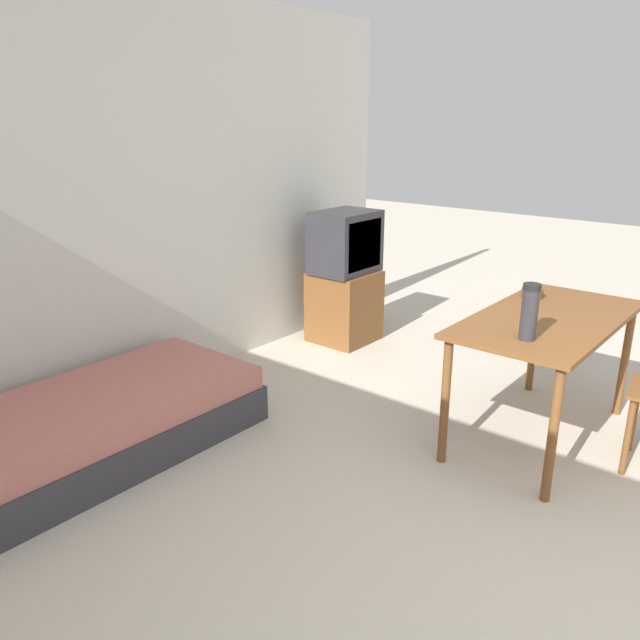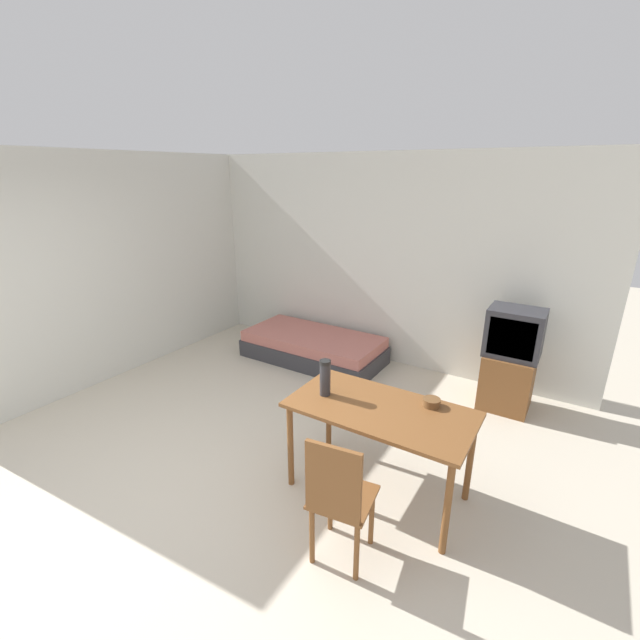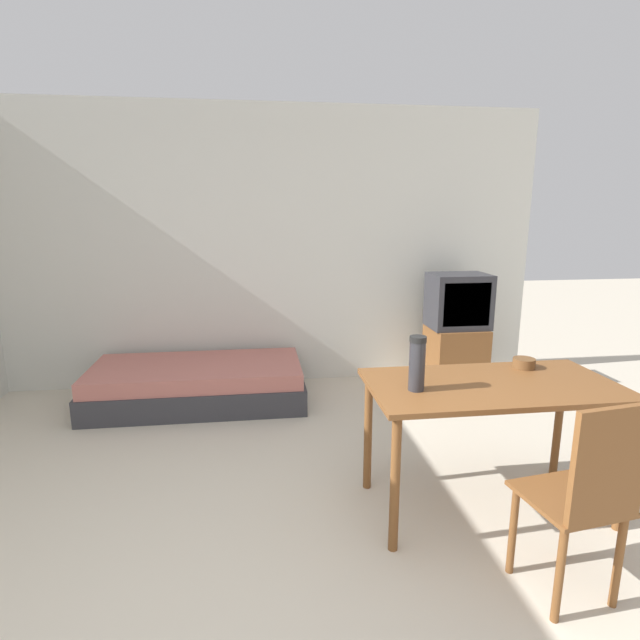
% 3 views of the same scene
% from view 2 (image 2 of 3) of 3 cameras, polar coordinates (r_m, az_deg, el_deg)
% --- Properties ---
extents(ground_plane, '(20.00, 20.00, 0.00)m').
position_cam_2_polar(ground_plane, '(3.83, -20.31, -22.34)').
color(ground_plane, beige).
extents(wall_back, '(5.73, 0.06, 2.70)m').
position_cam_2_polar(wall_back, '(5.76, 6.45, 7.95)').
color(wall_back, silver).
rests_on(wall_back, ground_plane).
extents(wall_left, '(0.06, 4.47, 2.70)m').
position_cam_2_polar(wall_left, '(5.99, -23.04, 6.97)').
color(wall_left, silver).
rests_on(wall_left, ground_plane).
extents(daybed, '(1.90, 0.91, 0.37)m').
position_cam_2_polar(daybed, '(5.88, -0.89, -3.62)').
color(daybed, '#333338').
rests_on(daybed, ground_plane).
extents(tv, '(0.55, 0.49, 1.13)m').
position_cam_2_polar(tv, '(5.03, 24.03, -4.93)').
color(tv, brown).
rests_on(tv, ground_plane).
extents(dining_table, '(1.39, 0.72, 0.77)m').
position_cam_2_polar(dining_table, '(3.39, 8.00, -12.84)').
color(dining_table, brown).
rests_on(dining_table, ground_plane).
extents(wooden_chair, '(0.44, 0.44, 0.97)m').
position_cam_2_polar(wooden_chair, '(2.90, 2.46, -22.47)').
color(wooden_chair, brown).
rests_on(wooden_chair, ground_plane).
extents(thermos_flask, '(0.09, 0.09, 0.30)m').
position_cam_2_polar(thermos_flask, '(3.41, 0.69, -7.50)').
color(thermos_flask, '#2D2D33').
rests_on(thermos_flask, dining_table).
extents(mate_bowl, '(0.13, 0.13, 0.06)m').
position_cam_2_polar(mate_bowl, '(3.42, 14.66, -10.58)').
color(mate_bowl, brown).
rests_on(mate_bowl, dining_table).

